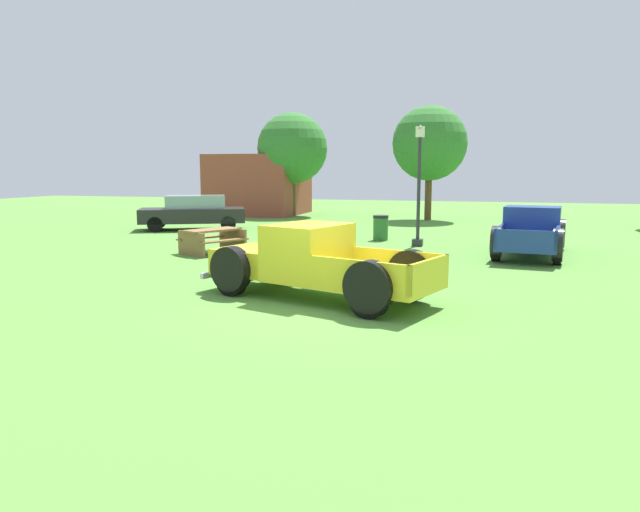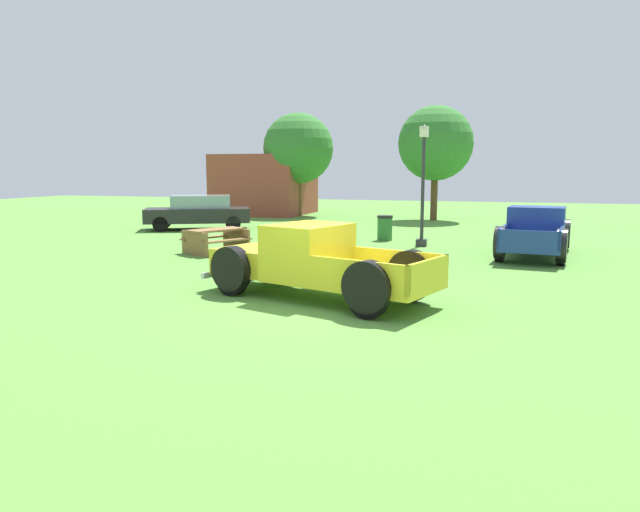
{
  "view_description": "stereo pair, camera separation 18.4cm",
  "coord_description": "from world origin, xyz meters",
  "px_view_note": "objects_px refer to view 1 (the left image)",
  "views": [
    {
      "loc": [
        3.05,
        -10.83,
        2.68
      ],
      "look_at": [
        -0.3,
        0.75,
        0.9
      ],
      "focal_mm": 33.06,
      "sensor_mm": 36.0,
      "label": 1
    },
    {
      "loc": [
        3.22,
        -10.78,
        2.68
      ],
      "look_at": [
        -0.3,
        0.75,
        0.9
      ],
      "focal_mm": 33.06,
      "sensor_mm": 36.0,
      "label": 2
    }
  ],
  "objects_px": {
    "pickup_truck_foreground": "(306,262)",
    "oak_tree_west": "(292,149)",
    "pickup_truck_behind_left": "(532,231)",
    "lamp_post_near": "(419,183)",
    "trash_can": "(381,228)",
    "picnic_table": "(213,238)",
    "oak_tree_center": "(430,144)",
    "sedan_distant_a": "(193,212)"
  },
  "relations": [
    {
      "from": "sedan_distant_a",
      "to": "oak_tree_center",
      "type": "xyz_separation_m",
      "value": [
        9.56,
        7.95,
        3.21
      ]
    },
    {
      "from": "pickup_truck_behind_left",
      "to": "picnic_table",
      "type": "distance_m",
      "value": 10.2
    },
    {
      "from": "pickup_truck_behind_left",
      "to": "sedan_distant_a",
      "type": "relative_size",
      "value": 1.05
    },
    {
      "from": "picnic_table",
      "to": "oak_tree_west",
      "type": "xyz_separation_m",
      "value": [
        -2.45,
        15.23,
        3.35
      ]
    },
    {
      "from": "pickup_truck_behind_left",
      "to": "lamp_post_near",
      "type": "height_order",
      "value": "lamp_post_near"
    },
    {
      "from": "sedan_distant_a",
      "to": "oak_tree_west",
      "type": "height_order",
      "value": "oak_tree_west"
    },
    {
      "from": "pickup_truck_foreground",
      "to": "picnic_table",
      "type": "distance_m",
      "value": 7.27
    },
    {
      "from": "sedan_distant_a",
      "to": "oak_tree_center",
      "type": "relative_size",
      "value": 0.83
    },
    {
      "from": "pickup_truck_foreground",
      "to": "trash_can",
      "type": "bearing_deg",
      "value": 91.51
    },
    {
      "from": "lamp_post_near",
      "to": "trash_can",
      "type": "distance_m",
      "value": 2.67
    },
    {
      "from": "sedan_distant_a",
      "to": "oak_tree_center",
      "type": "distance_m",
      "value": 12.84
    },
    {
      "from": "lamp_post_near",
      "to": "picnic_table",
      "type": "height_order",
      "value": "lamp_post_near"
    },
    {
      "from": "trash_can",
      "to": "oak_tree_west",
      "type": "bearing_deg",
      "value": 124.3
    },
    {
      "from": "sedan_distant_a",
      "to": "trash_can",
      "type": "distance_m",
      "value": 8.92
    },
    {
      "from": "pickup_truck_behind_left",
      "to": "oak_tree_west",
      "type": "bearing_deg",
      "value": 134.35
    },
    {
      "from": "sedan_distant_a",
      "to": "oak_tree_west",
      "type": "distance_m",
      "value": 9.34
    },
    {
      "from": "pickup_truck_behind_left",
      "to": "sedan_distant_a",
      "type": "height_order",
      "value": "sedan_distant_a"
    },
    {
      "from": "oak_tree_west",
      "to": "oak_tree_center",
      "type": "xyz_separation_m",
      "value": [
        7.82,
        -0.71,
        0.16
      ]
    },
    {
      "from": "picnic_table",
      "to": "oak_tree_center",
      "type": "relative_size",
      "value": 0.38
    },
    {
      "from": "pickup_truck_foreground",
      "to": "sedan_distant_a",
      "type": "height_order",
      "value": "pickup_truck_foreground"
    },
    {
      "from": "picnic_table",
      "to": "oak_tree_west",
      "type": "bearing_deg",
      "value": 99.14
    },
    {
      "from": "pickup_truck_foreground",
      "to": "pickup_truck_behind_left",
      "type": "distance_m",
      "value": 9.48
    },
    {
      "from": "sedan_distant_a",
      "to": "pickup_truck_behind_left",
      "type": "bearing_deg",
      "value": -15.63
    },
    {
      "from": "pickup_truck_foreground",
      "to": "oak_tree_west",
      "type": "relative_size",
      "value": 0.91
    },
    {
      "from": "pickup_truck_foreground",
      "to": "oak_tree_center",
      "type": "distance_m",
      "value": 20.2
    },
    {
      "from": "pickup_truck_foreground",
      "to": "picnic_table",
      "type": "height_order",
      "value": "pickup_truck_foreground"
    },
    {
      "from": "oak_tree_west",
      "to": "trash_can",
      "type": "bearing_deg",
      "value": -55.7
    },
    {
      "from": "trash_can",
      "to": "lamp_post_near",
      "type": "bearing_deg",
      "value": -40.4
    },
    {
      "from": "oak_tree_west",
      "to": "picnic_table",
      "type": "bearing_deg",
      "value": -80.86
    },
    {
      "from": "pickup_truck_behind_left",
      "to": "sedan_distant_a",
      "type": "bearing_deg",
      "value": 164.37
    },
    {
      "from": "oak_tree_center",
      "to": "sedan_distant_a",
      "type": "bearing_deg",
      "value": -140.26
    },
    {
      "from": "pickup_truck_foreground",
      "to": "lamp_post_near",
      "type": "xyz_separation_m",
      "value": [
        1.29,
        9.01,
        1.46
      ]
    },
    {
      "from": "picnic_table",
      "to": "pickup_truck_behind_left",
      "type": "bearing_deg",
      "value": 15.07
    },
    {
      "from": "trash_can",
      "to": "pickup_truck_foreground",
      "type": "bearing_deg",
      "value": -88.49
    },
    {
      "from": "sedan_distant_a",
      "to": "oak_tree_center",
      "type": "height_order",
      "value": "oak_tree_center"
    },
    {
      "from": "picnic_table",
      "to": "oak_tree_west",
      "type": "distance_m",
      "value": 15.78
    },
    {
      "from": "lamp_post_near",
      "to": "sedan_distant_a",
      "type": "bearing_deg",
      "value": 163.92
    },
    {
      "from": "pickup_truck_foreground",
      "to": "oak_tree_center",
      "type": "xyz_separation_m",
      "value": [
        0.52,
        19.93,
        3.27
      ]
    },
    {
      "from": "pickup_truck_behind_left",
      "to": "lamp_post_near",
      "type": "distance_m",
      "value": 4.11
    },
    {
      "from": "pickup_truck_foreground",
      "to": "oak_tree_west",
      "type": "xyz_separation_m",
      "value": [
        -7.3,
        20.64,
        3.11
      ]
    },
    {
      "from": "pickup_truck_foreground",
      "to": "trash_can",
      "type": "relative_size",
      "value": 5.64
    },
    {
      "from": "lamp_post_near",
      "to": "trash_can",
      "type": "height_order",
      "value": "lamp_post_near"
    }
  ]
}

